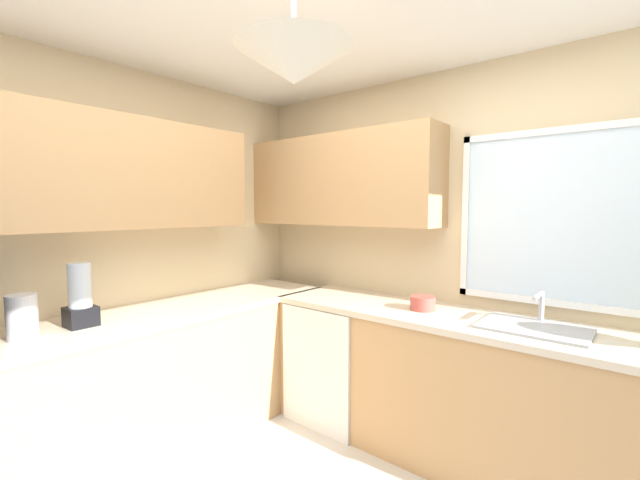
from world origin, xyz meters
TOP-DOWN VIEW (x-y plane):
  - room_shell at (-0.74, 0.51)m, footprint 3.58×3.39m
  - counter_run_left at (-1.42, 0.00)m, footprint 0.65×3.00m
  - counter_run_back at (0.21, 1.32)m, footprint 2.67×0.65m
  - dishwasher at (-0.76, 1.29)m, footprint 0.60×0.60m
  - kettle at (-1.40, -0.53)m, footprint 0.14×0.14m
  - sink_assembly at (0.56, 1.33)m, footprint 0.55×0.40m
  - bowl at (-0.10, 1.32)m, footprint 0.16×0.16m
  - blender_appliance at (-1.42, -0.25)m, footprint 0.15×0.15m

SIDE VIEW (x-z plane):
  - dishwasher at x=-0.76m, z-range 0.00..0.87m
  - counter_run_left at x=-1.42m, z-range 0.00..0.92m
  - counter_run_back at x=0.21m, z-range 0.00..0.92m
  - sink_assembly at x=0.56m, z-range 0.83..1.03m
  - bowl at x=-0.10m, z-range 0.92..1.01m
  - kettle at x=-1.40m, z-range 0.92..1.15m
  - blender_appliance at x=-1.42m, z-range 0.90..1.26m
  - room_shell at x=-0.74m, z-range 0.50..3.09m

